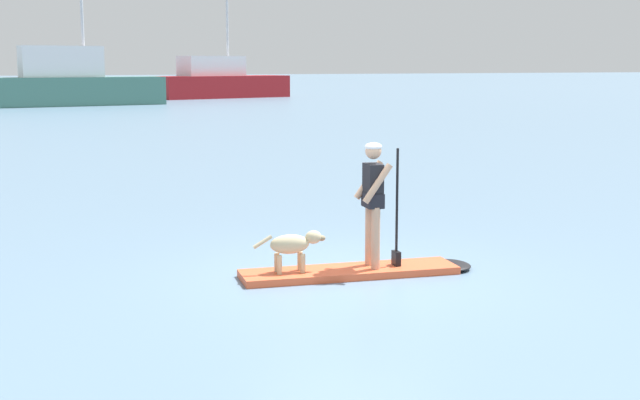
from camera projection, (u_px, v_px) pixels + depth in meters
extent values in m
plane|color=slate|center=(349.00, 275.00, 11.84)|extent=(400.00, 400.00, 0.00)
cube|color=#E55933|center=(349.00, 272.00, 11.84)|extent=(3.06, 1.13, 0.10)
ellipsoid|color=black|center=(450.00, 265.00, 12.23)|extent=(0.65, 0.74, 0.10)
cylinder|color=tan|center=(369.00, 235.00, 11.97)|extent=(0.12, 0.12, 0.85)
cylinder|color=tan|center=(376.00, 238.00, 11.72)|extent=(0.12, 0.12, 0.85)
cube|color=black|center=(373.00, 200.00, 11.77)|extent=(0.27, 0.39, 0.20)
cube|color=black|center=(373.00, 185.00, 11.73)|extent=(0.25, 0.37, 0.58)
sphere|color=tan|center=(373.00, 151.00, 11.66)|extent=(0.22, 0.22, 0.22)
ellipsoid|color=white|center=(373.00, 147.00, 11.65)|extent=(0.23, 0.23, 0.11)
cylinder|color=tan|center=(369.00, 180.00, 11.91)|extent=(0.43, 0.15, 0.54)
cylinder|color=tan|center=(378.00, 184.00, 11.55)|extent=(0.43, 0.15, 0.54)
cylinder|color=black|center=(397.00, 207.00, 11.88)|extent=(0.04, 0.04, 1.63)
cube|color=black|center=(396.00, 258.00, 11.99)|extent=(0.11, 0.19, 0.20)
ellipsoid|color=#CCB78C|center=(290.00, 244.00, 11.55)|extent=(0.56, 0.30, 0.26)
ellipsoid|color=#CCB78C|center=(313.00, 237.00, 11.62)|extent=(0.24, 0.19, 0.18)
ellipsoid|color=gray|center=(321.00, 238.00, 11.65)|extent=(0.13, 0.10, 0.08)
cylinder|color=#CCB78C|center=(263.00, 242.00, 11.45)|extent=(0.27, 0.09, 0.18)
cylinder|color=#CCB78C|center=(300.00, 261.00, 11.70)|extent=(0.07, 0.07, 0.25)
cylinder|color=#CCB78C|center=(303.00, 263.00, 11.56)|extent=(0.07, 0.07, 0.25)
cylinder|color=#CCB78C|center=(277.00, 262.00, 11.62)|extent=(0.07, 0.07, 0.25)
cylinder|color=#CCB78C|center=(279.00, 265.00, 11.47)|extent=(0.07, 0.07, 0.25)
cube|color=#3F7266|center=(76.00, 91.00, 58.69)|extent=(12.08, 3.67, 1.93)
cube|color=silver|center=(61.00, 62.00, 58.03)|extent=(5.51, 2.39, 2.08)
cylinder|color=silver|center=(61.00, 59.00, 58.00)|extent=(4.15, 0.56, 0.14)
cube|color=maroon|center=(222.00, 87.00, 72.09)|extent=(11.93, 5.91, 1.82)
cube|color=silver|center=(211.00, 66.00, 71.48)|extent=(5.60, 3.67, 1.62)
cylinder|color=silver|center=(227.00, 15.00, 71.40)|extent=(0.20, 0.20, 9.97)
cylinder|color=silver|center=(211.00, 61.00, 71.42)|extent=(3.94, 1.03, 0.14)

